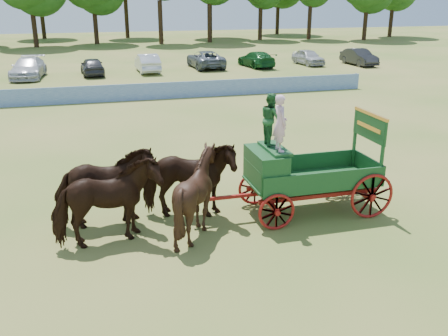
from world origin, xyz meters
TOP-DOWN VIEW (x-y plane):
  - ground at (0.00, 0.00)m, footprint 160.00×160.00m
  - horse_lead_left at (-6.34, -1.16)m, footprint 2.98×1.76m
  - horse_lead_right at (-6.34, -0.06)m, footprint 2.81×1.31m
  - horse_wheel_left at (-3.94, -1.16)m, footprint 2.56×2.38m
  - horse_wheel_right at (-3.94, -0.06)m, footprint 3.02×1.88m
  - farm_dray at (-0.98, -0.58)m, footprint 6.00×2.00m
  - sponsor_banner at (-1.00, 18.00)m, footprint 26.00×0.08m
  - parked_cars at (-4.63, 29.87)m, footprint 46.22×7.90m

SIDE VIEW (x-z plane):
  - ground at x=0.00m, z-range 0.00..0.00m
  - sponsor_banner at x=-1.00m, z-range 0.00..1.05m
  - parked_cars at x=-4.63m, z-range -0.03..1.56m
  - horse_lead_left at x=-6.34m, z-range 0.00..2.36m
  - horse_lead_right at x=-6.34m, z-range 0.00..2.36m
  - horse_wheel_right at x=-3.94m, z-range 0.00..2.36m
  - horse_wheel_left at x=-3.94m, z-range 0.00..2.37m
  - farm_dray at x=-0.98m, z-range -0.25..3.51m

